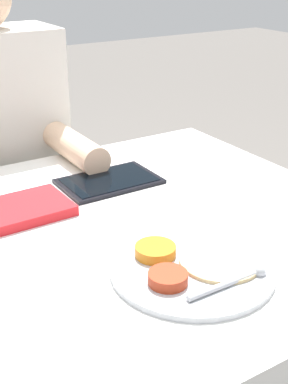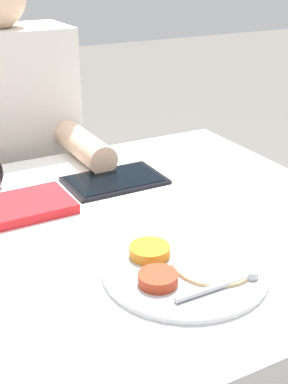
# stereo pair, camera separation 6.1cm
# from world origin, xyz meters

# --- Properties ---
(dining_table) EXTENTS (0.98, 0.85, 0.70)m
(dining_table) POSITION_xyz_m (0.00, 0.00, 0.35)
(dining_table) COLOR silver
(dining_table) RESTS_ON ground_plane
(thali_tray) EXTENTS (0.27, 0.27, 0.03)m
(thali_tray) POSITION_xyz_m (0.03, -0.19, 0.71)
(thali_tray) COLOR #B7BABF
(thali_tray) RESTS_ON dining_table
(red_notebook) EXTENTS (0.21, 0.14, 0.02)m
(red_notebook) POSITION_xyz_m (-0.14, 0.15, 0.71)
(red_notebook) COLOR silver
(red_notebook) RESTS_ON dining_table
(tablet_device) EXTENTS (0.22, 0.14, 0.01)m
(tablet_device) POSITION_xyz_m (0.09, 0.19, 0.71)
(tablet_device) COLOR black
(tablet_device) RESTS_ON dining_table
(person_diner) EXTENTS (0.37, 0.45, 1.16)m
(person_diner) POSITION_xyz_m (-0.05, 0.57, 0.55)
(person_diner) COLOR black
(person_diner) RESTS_ON ground_plane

